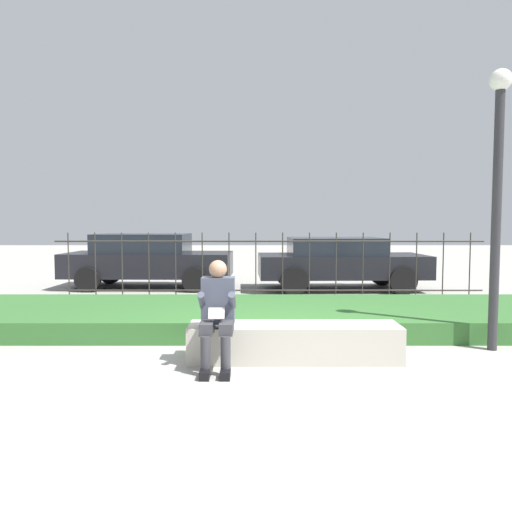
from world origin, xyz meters
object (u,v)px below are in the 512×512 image
stone_bench (293,344)px  car_parked_center (339,261)px  street_lamp (496,178)px  car_parked_left (147,259)px  person_seated_reader (217,310)px

stone_bench → car_parked_center: 6.55m
car_parked_center → street_lamp: (1.04, -5.84, 1.55)m
car_parked_left → street_lamp: street_lamp is taller
stone_bench → street_lamp: size_ratio=0.70×
car_parked_center → car_parked_left: 4.87m
car_parked_center → street_lamp: size_ratio=1.14×
car_parked_center → car_parked_left: bearing=173.4°
street_lamp → person_seated_reader: bearing=-167.0°
car_parked_center → person_seated_reader: bearing=-112.6°
stone_bench → person_seated_reader: bearing=-160.0°
car_parked_center → stone_bench: bearing=-106.1°
stone_bench → car_parked_left: bearing=115.7°
car_parked_left → street_lamp: (5.89, -6.24, 1.52)m
person_seated_reader → stone_bench: bearing=20.0°
car_parked_center → car_parked_left: car_parked_left is taller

